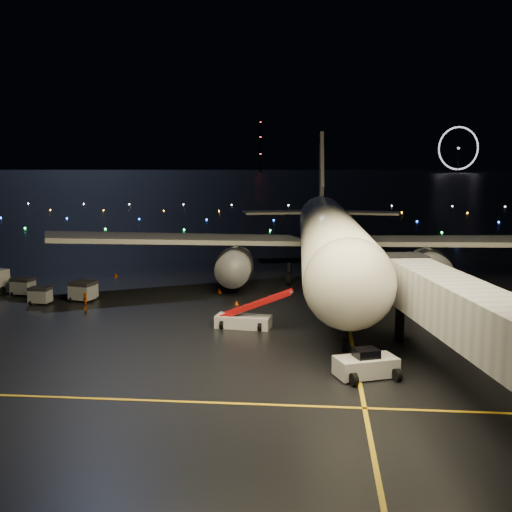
{
  "coord_description": "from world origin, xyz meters",
  "views": [
    {
      "loc": [
        9.28,
        -43.55,
        13.26
      ],
      "look_at": [
        3.98,
        12.0,
        5.0
      ],
      "focal_mm": 45.0,
      "sensor_mm": 36.0,
      "label": 1
    }
  ],
  "objects_px": {
    "crew_c": "(85,300)",
    "pushback_tug": "(366,363)",
    "airliner": "(329,203)",
    "baggage_cart_1": "(40,296)",
    "baggage_cart_3": "(23,287)",
    "baggage_cart_0": "(85,290)",
    "baggage_cart_2": "(82,292)",
    "belt_loader": "(243,309)"
  },
  "relations": [
    {
      "from": "pushback_tug",
      "to": "baggage_cart_3",
      "type": "xyz_separation_m",
      "value": [
        -32.25,
        21.41,
        -0.01
      ]
    },
    {
      "from": "baggage_cart_3",
      "to": "baggage_cart_1",
      "type": "bearing_deg",
      "value": -35.63
    },
    {
      "from": "baggage_cart_3",
      "to": "pushback_tug",
      "type": "bearing_deg",
      "value": -22.54
    },
    {
      "from": "crew_c",
      "to": "baggage_cart_1",
      "type": "bearing_deg",
      "value": -133.46
    },
    {
      "from": "baggage_cart_0",
      "to": "baggage_cart_2",
      "type": "bearing_deg",
      "value": -68.56
    },
    {
      "from": "baggage_cart_3",
      "to": "crew_c",
      "type": "bearing_deg",
      "value": -21.17
    },
    {
      "from": "baggage_cart_3",
      "to": "airliner",
      "type": "bearing_deg",
      "value": 30.16
    },
    {
      "from": "baggage_cart_1",
      "to": "baggage_cart_2",
      "type": "xyz_separation_m",
      "value": [
        3.48,
        1.55,
        0.12
      ]
    },
    {
      "from": "crew_c",
      "to": "baggage_cart_2",
      "type": "xyz_separation_m",
      "value": [
        -1.51,
        3.25,
        0.11
      ]
    },
    {
      "from": "pushback_tug",
      "to": "baggage_cart_0",
      "type": "relative_size",
      "value": 1.76
    },
    {
      "from": "pushback_tug",
      "to": "belt_loader",
      "type": "relative_size",
      "value": 0.58
    },
    {
      "from": "baggage_cart_1",
      "to": "crew_c",
      "type": "bearing_deg",
      "value": -14.56
    },
    {
      "from": "crew_c",
      "to": "baggage_cart_1",
      "type": "distance_m",
      "value": 5.26
    },
    {
      "from": "belt_loader",
      "to": "baggage_cart_1",
      "type": "relative_size",
      "value": 3.41
    },
    {
      "from": "belt_loader",
      "to": "baggage_cart_3",
      "type": "xyz_separation_m",
      "value": [
        -23.31,
        10.28,
        -0.68
      ]
    },
    {
      "from": "belt_loader",
      "to": "baggage_cart_2",
      "type": "bearing_deg",
      "value": 161.32
    },
    {
      "from": "airliner",
      "to": "crew_c",
      "type": "bearing_deg",
      "value": -146.1
    },
    {
      "from": "pushback_tug",
      "to": "baggage_cart_1",
      "type": "relative_size",
      "value": 1.98
    },
    {
      "from": "baggage_cart_2",
      "to": "baggage_cart_3",
      "type": "bearing_deg",
      "value": 178.64
    },
    {
      "from": "airliner",
      "to": "pushback_tug",
      "type": "relative_size",
      "value": 16.41
    },
    {
      "from": "baggage_cart_0",
      "to": "baggage_cart_3",
      "type": "height_order",
      "value": "baggage_cart_0"
    },
    {
      "from": "baggage_cart_0",
      "to": "pushback_tug",
      "type": "bearing_deg",
      "value": -22.05
    },
    {
      "from": "pushback_tug",
      "to": "baggage_cart_2",
      "type": "bearing_deg",
      "value": 120.76
    },
    {
      "from": "baggage_cart_0",
      "to": "baggage_cart_3",
      "type": "relative_size",
      "value": 1.02
    },
    {
      "from": "baggage_cart_1",
      "to": "pushback_tug",
      "type": "bearing_deg",
      "value": -27.53
    },
    {
      "from": "baggage_cart_0",
      "to": "baggage_cart_2",
      "type": "relative_size",
      "value": 0.98
    },
    {
      "from": "airliner",
      "to": "baggage_cart_0",
      "type": "relative_size",
      "value": 28.91
    },
    {
      "from": "airliner",
      "to": "pushback_tug",
      "type": "xyz_separation_m",
      "value": [
        1.85,
        -31.95,
        -7.84
      ]
    },
    {
      "from": "crew_c",
      "to": "baggage_cart_2",
      "type": "distance_m",
      "value": 3.58
    },
    {
      "from": "belt_loader",
      "to": "baggage_cart_3",
      "type": "distance_m",
      "value": 25.49
    },
    {
      "from": "baggage_cart_3",
      "to": "baggage_cart_0",
      "type": "bearing_deg",
      "value": 1.66
    },
    {
      "from": "pushback_tug",
      "to": "crew_c",
      "type": "bearing_deg",
      "value": 124.07
    },
    {
      "from": "crew_c",
      "to": "baggage_cart_3",
      "type": "distance_m",
      "value": 9.86
    },
    {
      "from": "baggage_cart_1",
      "to": "baggage_cart_3",
      "type": "relative_size",
      "value": 0.91
    },
    {
      "from": "crew_c",
      "to": "pushback_tug",
      "type": "bearing_deg",
      "value": 31.23
    },
    {
      "from": "crew_c",
      "to": "baggage_cart_0",
      "type": "distance_m",
      "value": 4.43
    },
    {
      "from": "airliner",
      "to": "baggage_cart_2",
      "type": "relative_size",
      "value": 28.29
    },
    {
      "from": "airliner",
      "to": "baggage_cart_3",
      "type": "relative_size",
      "value": 29.52
    },
    {
      "from": "airliner",
      "to": "baggage_cart_2",
      "type": "distance_m",
      "value": 27.81
    },
    {
      "from": "belt_loader",
      "to": "baggage_cart_3",
      "type": "bearing_deg",
      "value": 164.18
    },
    {
      "from": "baggage_cart_3",
      "to": "baggage_cart_2",
      "type": "bearing_deg",
      "value": -5.35
    },
    {
      "from": "pushback_tug",
      "to": "crew_c",
      "type": "xyz_separation_m",
      "value": [
        -23.9,
        16.15,
        -0.08
      ]
    }
  ]
}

